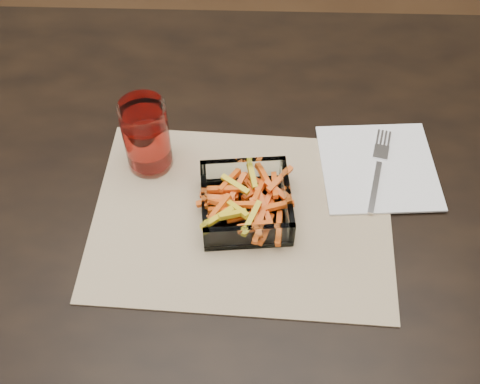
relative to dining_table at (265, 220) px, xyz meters
The scene contains 6 objects.
dining_table is the anchor object (origin of this frame).
placemat 0.11m from the dining_table, 124.37° to the right, with size 0.45×0.33×0.00m, color tan.
glass_bowl 0.13m from the dining_table, 122.86° to the right, with size 0.14×0.14×0.05m.
tumbler 0.24m from the dining_table, 166.10° to the left, with size 0.07×0.07×0.13m.
napkin 0.21m from the dining_table, 14.08° to the left, with size 0.18×0.18×0.00m, color white.
fork 0.21m from the dining_table, 13.39° to the left, with size 0.06×0.17×0.00m.
Camera 1 is at (-0.02, -0.57, 1.51)m, focal length 45.00 mm.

